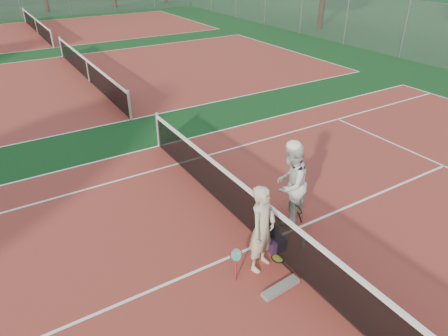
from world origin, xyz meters
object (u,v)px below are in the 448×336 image
object	(u,v)px
sports_bag_purple	(277,245)
water_bottle	(304,242)
player_b	(290,184)
racket_red	(236,261)
sports_bag_navy	(272,235)
racket_black_held	(297,215)
net_main	(265,223)
racket_spare	(278,258)
player_a	(262,229)

from	to	relation	value
sports_bag_purple	water_bottle	distance (m)	0.58
water_bottle	sports_bag_purple	bearing A→B (deg)	157.26
player_b	racket_red	xyz separation A→B (m)	(-1.90, -0.77, -0.71)
racket_red	sports_bag_navy	size ratio (longest dim) A/B	1.65
player_b	sports_bag_navy	bearing A→B (deg)	-0.20
racket_black_held	water_bottle	world-z (taller)	racket_black_held
net_main	water_bottle	size ratio (longest dim) A/B	36.60
sports_bag_navy	sports_bag_purple	bearing A→B (deg)	-111.71
racket_spare	sports_bag_navy	bearing A→B (deg)	-26.00
sports_bag_navy	racket_spare	bearing A→B (deg)	-116.31
racket_red	player_a	bearing A→B (deg)	-67.09
racket_red	water_bottle	bearing A→B (deg)	-59.58
sports_bag_navy	water_bottle	world-z (taller)	water_bottle
racket_red	racket_black_held	world-z (taller)	racket_black_held
net_main	player_b	xyz separation A→B (m)	(0.92, 0.36, 0.47)
player_a	racket_red	xyz separation A→B (m)	(-0.50, 0.11, -0.64)
net_main	sports_bag_purple	world-z (taller)	net_main
racket_black_held	sports_bag_purple	world-z (taller)	racket_black_held
player_b	racket_spare	xyz separation A→B (m)	(-0.99, -0.91, -0.96)
player_a	sports_bag_purple	world-z (taller)	player_a
player_b	racket_spare	world-z (taller)	player_b
player_b	racket_red	world-z (taller)	player_b
player_a	player_b	world-z (taller)	player_b
water_bottle	player_b	bearing A→B (deg)	70.97
player_b	racket_black_held	bearing A→B (deg)	73.35
racket_spare	player_b	bearing A→B (deg)	-47.04
racket_spare	sports_bag_navy	distance (m)	0.63
racket_red	racket_black_held	distance (m)	2.01
racket_black_held	sports_bag_purple	size ratio (longest dim) A/B	1.61
net_main	racket_black_held	distance (m)	1.00
net_main	sports_bag_navy	distance (m)	0.43
racket_black_held	sports_bag_navy	bearing A→B (deg)	-1.16
racket_red	racket_black_held	bearing A→B (deg)	-39.85
racket_spare	sports_bag_navy	size ratio (longest dim) A/B	1.85
racket_black_held	water_bottle	xyz separation A→B (m)	(-0.36, -0.65, -0.13)
sports_bag_purple	water_bottle	xyz separation A→B (m)	(0.53, -0.22, 0.01)
net_main	racket_spare	world-z (taller)	net_main
net_main	sports_bag_purple	distance (m)	0.50
racket_red	sports_bag_navy	bearing A→B (deg)	-35.16
player_b	racket_red	bearing A→B (deg)	-4.73
sports_bag_purple	racket_black_held	bearing A→B (deg)	25.26
racket_red	water_bottle	world-z (taller)	racket_red
sports_bag_navy	water_bottle	bearing A→B (deg)	-54.19
player_b	racket_red	distance (m)	2.17
player_a	water_bottle	world-z (taller)	player_a
racket_red	sports_bag_purple	bearing A→B (deg)	-50.12
player_b	racket_black_held	xyz separation A→B (m)	(0.05, -0.27, -0.69)
net_main	player_a	bearing A→B (deg)	-132.83
sports_bag_purple	water_bottle	bearing A→B (deg)	-22.74
player_a	water_bottle	xyz separation A→B (m)	(1.09, -0.04, -0.76)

